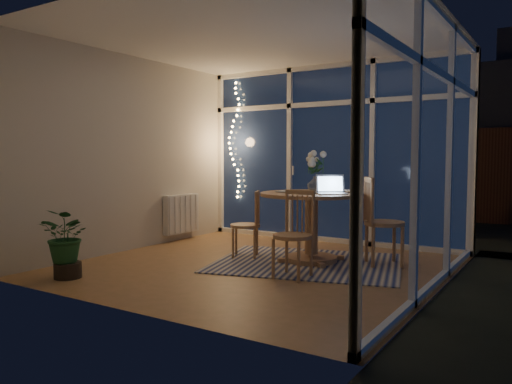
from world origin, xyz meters
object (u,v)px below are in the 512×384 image
Objects in this scene: chair_right at (384,221)px; potted_plant at (67,242)px; chair_left at (245,224)px; laptop at (332,184)px; chair_front at (293,234)px; dining_table at (311,227)px; flower_vase at (314,182)px.

potted_plant is (-2.57, -2.35, -0.14)m from chair_right.
laptop is at bearing 69.23° from chair_left.
potted_plant is (-0.96, -1.87, -0.04)m from chair_left.
chair_front is at bearing 32.47° from potted_plant.
dining_table is 0.62m from laptop.
chair_right is 4.94× the size of flower_vase.
flower_vase is 0.28× the size of potted_plant.
chair_front is (0.19, -0.82, 0.04)m from dining_table.
chair_right is at bearing 1.80° from laptop.
chair_left reaches higher than dining_table.
potted_plant is (-1.78, -2.07, -0.04)m from dining_table.
laptop is at bearing -16.61° from dining_table.
flower_vase reaches higher than dining_table.
chair_front reaches higher than dining_table.
dining_table is 0.62m from flower_vase.
dining_table is 5.81× the size of flower_vase.
chair_left is 0.92× the size of chair_front.
laptop reaches higher than chair_front.
chair_right reaches higher than chair_left.
chair_front is 1.21× the size of potted_plant.
chair_front is 0.89m from laptop.
flower_vase is 2.96m from potted_plant.
chair_right is (0.79, 0.28, 0.10)m from dining_table.
laptop reaches higher than dining_table.
chair_left is at bearing 147.39° from chair_front.
dining_table is 1.60× the size of potted_plant.
chair_left is 4.02× the size of flower_vase.
chair_left is 2.11m from potted_plant.
chair_right is at bearing -2.03° from flower_vase.
flower_vase is (-0.91, 0.03, 0.42)m from chair_right.
potted_plant is at bearing -171.36° from laptop.
chair_left reaches higher than potted_plant.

